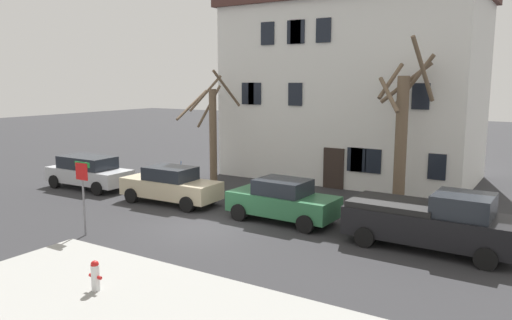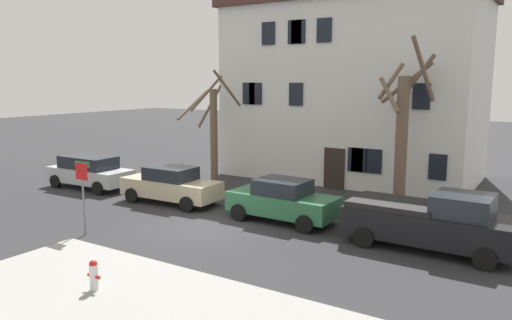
{
  "view_description": "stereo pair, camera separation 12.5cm",
  "coord_description": "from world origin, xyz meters",
  "px_view_note": "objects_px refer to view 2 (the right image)",
  "views": [
    {
      "loc": [
        11.36,
        -14.45,
        5.52
      ],
      "look_at": [
        0.71,
        2.61,
        2.28
      ],
      "focal_mm": 34.7,
      "sensor_mm": 36.0,
      "label": 1
    },
    {
      "loc": [
        11.47,
        -14.39,
        5.52
      ],
      "look_at": [
        0.71,
        2.61,
        2.28
      ],
      "focal_mm": 34.7,
      "sensor_mm": 36.0,
      "label": 2
    }
  ],
  "objects_px": {
    "tree_bare_near": "(213,128)",
    "pickup_truck_black": "(432,221)",
    "tree_bare_mid": "(403,129)",
    "street_sign_pole": "(82,184)",
    "car_green_sedan": "(282,200)",
    "building_main": "(354,76)",
    "car_beige_sedan": "(171,185)",
    "car_silver_wagon": "(90,171)",
    "bicycle_leaning": "(185,173)",
    "fire_hydrant": "(94,275)"
  },
  "relations": [
    {
      "from": "street_sign_pole",
      "to": "bicycle_leaning",
      "type": "distance_m",
      "value": 10.56
    },
    {
      "from": "tree_bare_near",
      "to": "pickup_truck_black",
      "type": "height_order",
      "value": "tree_bare_near"
    },
    {
      "from": "tree_bare_mid",
      "to": "car_green_sedan",
      "type": "xyz_separation_m",
      "value": [
        -3.14,
        -5.12,
        -2.58
      ]
    },
    {
      "from": "tree_bare_near",
      "to": "street_sign_pole",
      "type": "xyz_separation_m",
      "value": [
        1.96,
        -10.22,
        -1.08
      ]
    },
    {
      "from": "car_silver_wagon",
      "to": "car_beige_sedan",
      "type": "relative_size",
      "value": 1.0
    },
    {
      "from": "building_main",
      "to": "car_beige_sedan",
      "type": "relative_size",
      "value": 2.96
    },
    {
      "from": "building_main",
      "to": "pickup_truck_black",
      "type": "bearing_deg",
      "value": -56.76
    },
    {
      "from": "tree_bare_near",
      "to": "tree_bare_mid",
      "type": "distance_m",
      "value": 10.27
    },
    {
      "from": "fire_hydrant",
      "to": "tree_bare_near",
      "type": "bearing_deg",
      "value": 115.16
    },
    {
      "from": "pickup_truck_black",
      "to": "tree_bare_mid",
      "type": "bearing_deg",
      "value": 115.89
    },
    {
      "from": "building_main",
      "to": "street_sign_pole",
      "type": "height_order",
      "value": "building_main"
    },
    {
      "from": "building_main",
      "to": "street_sign_pole",
      "type": "relative_size",
      "value": 5.24
    },
    {
      "from": "building_main",
      "to": "fire_hydrant",
      "type": "distance_m",
      "value": 19.72
    },
    {
      "from": "car_silver_wagon",
      "to": "bicycle_leaning",
      "type": "bearing_deg",
      "value": 59.49
    },
    {
      "from": "street_sign_pole",
      "to": "bicycle_leaning",
      "type": "xyz_separation_m",
      "value": [
        -3.66,
        9.79,
        -1.51
      ]
    },
    {
      "from": "street_sign_pole",
      "to": "car_silver_wagon",
      "type": "bearing_deg",
      "value": 139.43
    },
    {
      "from": "fire_hydrant",
      "to": "street_sign_pole",
      "type": "relative_size",
      "value": 0.3
    },
    {
      "from": "bicycle_leaning",
      "to": "tree_bare_near",
      "type": "bearing_deg",
      "value": 14.02
    },
    {
      "from": "tree_bare_near",
      "to": "street_sign_pole",
      "type": "height_order",
      "value": "tree_bare_near"
    },
    {
      "from": "building_main",
      "to": "street_sign_pole",
      "type": "distance_m",
      "value": 16.74
    },
    {
      "from": "tree_bare_near",
      "to": "bicycle_leaning",
      "type": "distance_m",
      "value": 3.13
    },
    {
      "from": "tree_bare_mid",
      "to": "pickup_truck_black",
      "type": "distance_m",
      "value": 6.49
    },
    {
      "from": "tree_bare_mid",
      "to": "tree_bare_near",
      "type": "bearing_deg",
      "value": -178.59
    },
    {
      "from": "street_sign_pole",
      "to": "bicycle_leaning",
      "type": "relative_size",
      "value": 1.53
    },
    {
      "from": "bicycle_leaning",
      "to": "tree_bare_mid",
      "type": "bearing_deg",
      "value": 3.24
    },
    {
      "from": "building_main",
      "to": "car_silver_wagon",
      "type": "relative_size",
      "value": 2.97
    },
    {
      "from": "car_silver_wagon",
      "to": "pickup_truck_black",
      "type": "xyz_separation_m",
      "value": [
        17.19,
        -0.29,
        0.08
      ]
    },
    {
      "from": "car_beige_sedan",
      "to": "fire_hydrant",
      "type": "relative_size",
      "value": 5.85
    },
    {
      "from": "building_main",
      "to": "bicycle_leaning",
      "type": "relative_size",
      "value": 8.02
    },
    {
      "from": "car_beige_sedan",
      "to": "bicycle_leaning",
      "type": "relative_size",
      "value": 2.71
    },
    {
      "from": "car_silver_wagon",
      "to": "car_green_sedan",
      "type": "distance_m",
      "value": 11.43
    },
    {
      "from": "tree_bare_mid",
      "to": "car_beige_sedan",
      "type": "bearing_deg",
      "value": -149.22
    },
    {
      "from": "tree_bare_mid",
      "to": "bicycle_leaning",
      "type": "distance_m",
      "value": 12.37
    },
    {
      "from": "fire_hydrant",
      "to": "pickup_truck_black",
      "type": "bearing_deg",
      "value": 51.52
    },
    {
      "from": "car_beige_sedan",
      "to": "bicycle_leaning",
      "type": "height_order",
      "value": "car_beige_sedan"
    },
    {
      "from": "car_green_sedan",
      "to": "pickup_truck_black",
      "type": "bearing_deg",
      "value": -2.74
    },
    {
      "from": "car_green_sedan",
      "to": "bicycle_leaning",
      "type": "distance_m",
      "value": 9.89
    },
    {
      "from": "car_beige_sedan",
      "to": "fire_hydrant",
      "type": "bearing_deg",
      "value": -59.82
    },
    {
      "from": "tree_bare_near",
      "to": "street_sign_pole",
      "type": "relative_size",
      "value": 2.27
    },
    {
      "from": "building_main",
      "to": "car_beige_sedan",
      "type": "xyz_separation_m",
      "value": [
        -4.43,
        -10.6,
        -4.93
      ]
    },
    {
      "from": "building_main",
      "to": "car_silver_wagon",
      "type": "xyz_separation_m",
      "value": [
        -10.16,
        -10.44,
        -4.89
      ]
    },
    {
      "from": "car_green_sedan",
      "to": "street_sign_pole",
      "type": "relative_size",
      "value": 1.64
    },
    {
      "from": "building_main",
      "to": "tree_bare_near",
      "type": "relative_size",
      "value": 2.31
    },
    {
      "from": "tree_bare_near",
      "to": "car_beige_sedan",
      "type": "distance_m",
      "value": 5.63
    },
    {
      "from": "building_main",
      "to": "pickup_truck_black",
      "type": "xyz_separation_m",
      "value": [
        7.04,
        -10.73,
        -4.81
      ]
    },
    {
      "from": "building_main",
      "to": "bicycle_leaning",
      "type": "bearing_deg",
      "value": -141.45
    },
    {
      "from": "tree_bare_near",
      "to": "car_silver_wagon",
      "type": "relative_size",
      "value": 1.28
    },
    {
      "from": "car_green_sedan",
      "to": "bicycle_leaning",
      "type": "relative_size",
      "value": 2.51
    },
    {
      "from": "street_sign_pole",
      "to": "tree_bare_mid",
      "type": "bearing_deg",
      "value": 51.58
    },
    {
      "from": "building_main",
      "to": "street_sign_pole",
      "type": "xyz_separation_m",
      "value": [
        -3.89,
        -15.81,
        -3.89
      ]
    }
  ]
}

